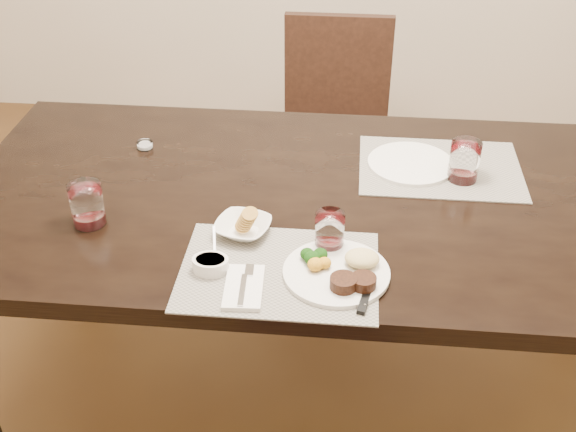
# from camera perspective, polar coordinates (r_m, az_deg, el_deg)

# --- Properties ---
(ground_plane) EXTENTS (4.50, 4.50, 0.00)m
(ground_plane) POSITION_cam_1_polar(r_m,az_deg,el_deg) (2.44, 2.34, -13.34)
(ground_plane) COLOR #442A16
(ground_plane) RESTS_ON ground
(dining_table) EXTENTS (2.00, 1.00, 0.75)m
(dining_table) POSITION_cam_1_polar(r_m,az_deg,el_deg) (2.00, 2.78, -0.32)
(dining_table) COLOR black
(dining_table) RESTS_ON ground
(chair_far) EXTENTS (0.42, 0.42, 0.90)m
(chair_far) POSITION_cam_1_polar(r_m,az_deg,el_deg) (2.89, 3.73, 7.43)
(chair_far) COLOR black
(chair_far) RESTS_ON ground
(placemat_near) EXTENTS (0.46, 0.34, 0.00)m
(placemat_near) POSITION_cam_1_polar(r_m,az_deg,el_deg) (1.68, -0.72, -4.36)
(placemat_near) COLOR gray
(placemat_near) RESTS_ON dining_table
(placemat_far) EXTENTS (0.46, 0.34, 0.00)m
(placemat_far) POSITION_cam_1_polar(r_m,az_deg,el_deg) (2.12, 11.92, 3.75)
(placemat_far) COLOR gray
(placemat_far) RESTS_ON dining_table
(dinner_plate) EXTENTS (0.25, 0.25, 0.04)m
(dinner_plate) POSITION_cam_1_polar(r_m,az_deg,el_deg) (1.66, 4.25, -4.33)
(dinner_plate) COLOR silver
(dinner_plate) RESTS_ON placemat_near
(napkin_fork) EXTENTS (0.09, 0.16, 0.02)m
(napkin_fork) POSITION_cam_1_polar(r_m,az_deg,el_deg) (1.63, -3.51, -5.62)
(napkin_fork) COLOR white
(napkin_fork) RESTS_ON placemat_near
(steak_knife) EXTENTS (0.04, 0.22, 0.01)m
(steak_knife) POSITION_cam_1_polar(r_m,az_deg,el_deg) (1.62, 6.10, -6.06)
(steak_knife) COLOR silver
(steak_knife) RESTS_ON placemat_near
(cracker_bowl) EXTENTS (0.16, 0.16, 0.06)m
(cracker_bowl) POSITION_cam_1_polar(r_m,az_deg,el_deg) (1.80, -3.57, -0.87)
(cracker_bowl) COLOR silver
(cracker_bowl) RESTS_ON placemat_near
(sauce_ramekin) EXTENTS (0.09, 0.13, 0.07)m
(sauce_ramekin) POSITION_cam_1_polar(r_m,az_deg,el_deg) (1.68, -6.14, -3.78)
(sauce_ramekin) COLOR silver
(sauce_ramekin) RESTS_ON placemat_near
(wine_glass_near) EXTENTS (0.07, 0.07, 0.10)m
(wine_glass_near) POSITION_cam_1_polar(r_m,az_deg,el_deg) (1.73, 3.31, -1.32)
(wine_glass_near) COLOR white
(wine_glass_near) RESTS_ON placemat_near
(far_plate) EXTENTS (0.25, 0.25, 0.01)m
(far_plate) POSITION_cam_1_polar(r_m,az_deg,el_deg) (2.11, 9.67, 4.10)
(far_plate) COLOR silver
(far_plate) RESTS_ON placemat_far
(wine_glass_far) EXTENTS (0.08, 0.08, 0.11)m
(wine_glass_far) POSITION_cam_1_polar(r_m,az_deg,el_deg) (2.05, 13.74, 4.10)
(wine_glass_far) COLOR white
(wine_glass_far) RESTS_ON placemat_far
(wine_glass_side) EXTENTS (0.08, 0.08, 0.11)m
(wine_glass_side) POSITION_cam_1_polar(r_m,az_deg,el_deg) (1.89, -15.57, 0.72)
(wine_glass_side) COLOR white
(wine_glass_side) RESTS_ON dining_table
(salt_cellar) EXTENTS (0.05, 0.05, 0.02)m
(salt_cellar) POSITION_cam_1_polar(r_m,az_deg,el_deg) (2.22, -11.24, 5.50)
(salt_cellar) COLOR white
(salt_cellar) RESTS_ON dining_table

